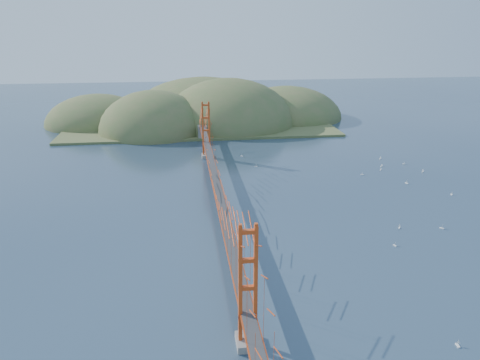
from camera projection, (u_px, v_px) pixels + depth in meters
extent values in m
plane|color=#2A3D54|center=(219.00, 213.00, 69.43)|extent=(320.00, 320.00, 0.00)
cube|color=gray|center=(248.00, 342.00, 41.16)|extent=(2.00, 2.40, 0.70)
cube|color=gray|center=(207.00, 156.00, 97.47)|extent=(2.00, 2.40, 0.70)
cube|color=#BB3E14|center=(219.00, 192.00, 68.36)|extent=(1.40, 92.00, 0.16)
cube|color=#BB3E14|center=(219.00, 194.00, 68.42)|extent=(1.33, 92.00, 0.24)
cube|color=#38383A|center=(219.00, 192.00, 68.33)|extent=(1.19, 92.00, 0.03)
cube|color=gray|center=(203.00, 132.00, 112.06)|extent=(2.20, 2.60, 3.30)
cube|color=brown|center=(199.00, 123.00, 129.40)|extent=(70.00, 40.00, 0.60)
ellipsoid|color=brown|center=(154.00, 131.00, 120.53)|extent=(28.00, 28.00, 21.00)
ellipsoid|color=brown|center=(229.00, 124.00, 128.57)|extent=(36.00, 36.00, 25.00)
ellipsoid|color=brown|center=(286.00, 117.00, 138.24)|extent=(32.00, 32.00, 18.00)
ellipsoid|color=brown|center=(98.00, 123.00, 129.87)|extent=(28.00, 28.00, 16.00)
ellipsoid|color=brown|center=(204.00, 114.00, 142.86)|extent=(44.00, 44.00, 22.00)
cube|color=white|center=(256.00, 166.00, 91.47)|extent=(0.50, 0.17, 0.09)
cylinder|color=white|center=(256.00, 165.00, 91.38)|extent=(0.01, 0.01, 0.54)
cube|color=white|center=(404.00, 164.00, 92.95)|extent=(0.58, 0.35, 0.10)
cylinder|color=white|center=(404.00, 163.00, 92.86)|extent=(0.02, 0.02, 0.60)
cube|color=white|center=(423.00, 172.00, 88.18)|extent=(0.55, 0.50, 0.10)
cylinder|color=white|center=(423.00, 170.00, 88.08)|extent=(0.02, 0.02, 0.61)
cube|color=white|center=(458.00, 345.00, 41.12)|extent=(0.23, 0.60, 0.11)
cylinder|color=white|center=(458.00, 342.00, 41.01)|extent=(0.02, 0.02, 0.64)
cube|color=white|center=(442.00, 228.00, 64.27)|extent=(0.55, 0.58, 0.11)
cylinder|color=white|center=(442.00, 226.00, 64.16)|extent=(0.02, 0.02, 0.66)
cube|color=white|center=(381.00, 170.00, 89.20)|extent=(0.45, 0.45, 0.09)
cylinder|color=white|center=(381.00, 169.00, 89.11)|extent=(0.01, 0.01, 0.52)
cube|color=white|center=(395.00, 245.00, 59.36)|extent=(0.36, 0.54, 0.09)
cylinder|color=white|center=(395.00, 244.00, 59.27)|extent=(0.01, 0.01, 0.56)
cube|color=white|center=(382.00, 166.00, 91.50)|extent=(0.55, 0.19, 0.10)
cylinder|color=white|center=(382.00, 165.00, 91.40)|extent=(0.02, 0.02, 0.59)
cube|color=white|center=(362.00, 175.00, 86.59)|extent=(0.59, 0.46, 0.10)
cylinder|color=white|center=(362.00, 173.00, 86.49)|extent=(0.02, 0.02, 0.63)
cube|color=white|center=(380.00, 159.00, 96.46)|extent=(0.54, 0.41, 0.10)
cylinder|color=white|center=(380.00, 157.00, 96.37)|extent=(0.02, 0.02, 0.57)
cube|color=white|center=(407.00, 183.00, 82.03)|extent=(0.43, 0.63, 0.11)
cylinder|color=white|center=(407.00, 181.00, 81.93)|extent=(0.02, 0.02, 0.66)
cube|color=white|center=(452.00, 195.00, 76.66)|extent=(0.23, 0.55, 0.10)
cylinder|color=white|center=(452.00, 193.00, 76.57)|extent=(0.02, 0.02, 0.58)
cube|color=white|center=(399.00, 228.00, 64.37)|extent=(0.48, 0.60, 0.11)
cylinder|color=white|center=(400.00, 226.00, 64.26)|extent=(0.02, 0.02, 0.64)
cube|color=white|center=(242.00, 156.00, 98.32)|extent=(0.59, 0.34, 0.10)
cylinder|color=white|center=(242.00, 155.00, 98.22)|extent=(0.02, 0.02, 0.61)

